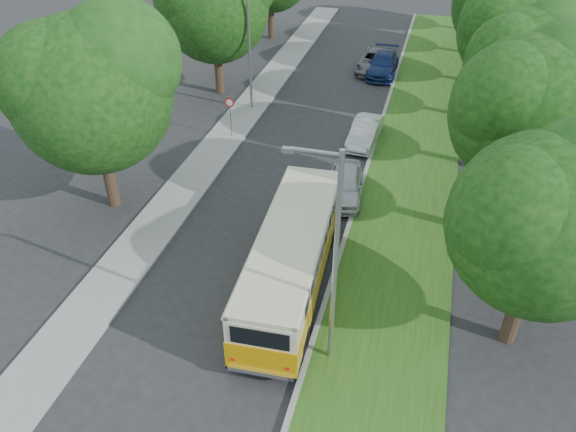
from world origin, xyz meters
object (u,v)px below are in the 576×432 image
(car_grey, at_px, (376,61))
(car_silver, at_px, (345,184))
(lamppost_near, at_px, (333,258))
(car_blue, at_px, (383,64))
(car_white, at_px, (365,132))
(lamppost_far, at_px, (248,44))
(vintage_bus, at_px, (292,260))

(car_grey, bearing_deg, car_silver, -82.46)
(lamppost_near, xyz_separation_m, car_silver, (-1.27, 10.05, -3.67))
(car_silver, height_order, car_blue, car_blue)
(car_white, xyz_separation_m, car_blue, (-0.43, 10.92, 0.05))
(lamppost_far, xyz_separation_m, car_silver, (7.63, -8.45, -3.42))
(car_grey, bearing_deg, car_blue, -39.36)
(lamppost_far, bearing_deg, lamppost_near, -64.29)
(lamppost_near, relative_size, car_silver, 1.96)
(lamppost_near, height_order, vintage_bus, lamppost_near)
(car_blue, bearing_deg, lamppost_near, -87.41)
(lamppost_near, height_order, car_silver, lamppost_near)
(car_silver, bearing_deg, lamppost_near, -89.61)
(lamppost_near, height_order, car_white, lamppost_near)
(lamppost_near, bearing_deg, vintage_bus, 124.21)
(lamppost_far, height_order, car_silver, lamppost_far)
(car_silver, distance_m, car_grey, 17.31)
(lamppost_near, distance_m, car_silver, 10.78)
(lamppost_near, distance_m, vintage_bus, 4.69)
(car_white, xyz_separation_m, car_grey, (-1.02, 11.49, 0.03))
(lamppost_far, relative_size, car_silver, 1.84)
(car_white, relative_size, car_blue, 0.82)
(lamppost_far, xyz_separation_m, car_white, (7.70, -2.66, -3.45))
(vintage_bus, distance_m, car_silver, 7.12)
(car_silver, distance_m, car_white, 5.79)
(vintage_bus, bearing_deg, lamppost_near, -58.65)
(lamppost_near, xyz_separation_m, vintage_bus, (-2.05, 3.01, -2.96))
(car_silver, bearing_deg, car_white, 82.48)
(lamppost_near, height_order, car_blue, lamppost_near)
(car_blue, bearing_deg, vintage_bus, -91.89)
(car_silver, bearing_deg, vintage_bus, -103.09)
(car_white, height_order, car_grey, car_grey)
(vintage_bus, xyz_separation_m, car_grey, (-0.18, 24.32, -0.71))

